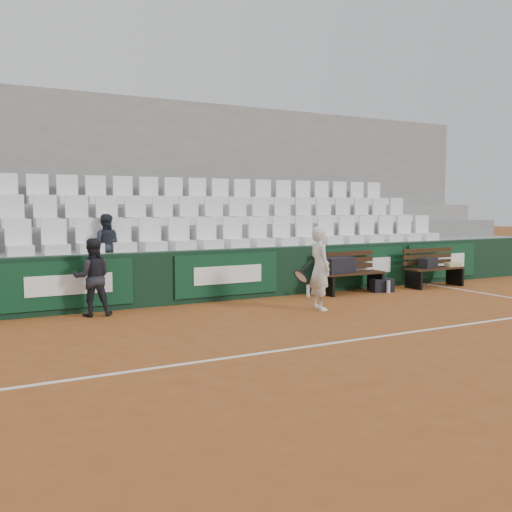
% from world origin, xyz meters
% --- Properties ---
extents(ground, '(80.00, 80.00, 0.00)m').
position_xyz_m(ground, '(0.00, 0.00, 0.00)').
color(ground, '#944E21').
rests_on(ground, ground).
extents(court_baseline, '(18.00, 0.06, 0.01)m').
position_xyz_m(court_baseline, '(0.00, 0.00, 0.00)').
color(court_baseline, white).
rests_on(court_baseline, ground).
extents(back_barrier, '(18.00, 0.34, 1.00)m').
position_xyz_m(back_barrier, '(0.07, 3.99, 0.50)').
color(back_barrier, black).
rests_on(back_barrier, ground).
extents(grandstand_tier_front, '(18.00, 0.95, 1.00)m').
position_xyz_m(grandstand_tier_front, '(0.00, 4.62, 0.50)').
color(grandstand_tier_front, gray).
rests_on(grandstand_tier_front, ground).
extents(grandstand_tier_mid, '(18.00, 0.95, 1.45)m').
position_xyz_m(grandstand_tier_mid, '(0.00, 5.58, 0.72)').
color(grandstand_tier_mid, gray).
rests_on(grandstand_tier_mid, ground).
extents(grandstand_tier_back, '(18.00, 0.95, 1.90)m').
position_xyz_m(grandstand_tier_back, '(0.00, 6.53, 0.95)').
color(grandstand_tier_back, gray).
rests_on(grandstand_tier_back, ground).
extents(grandstand_rear_wall, '(18.00, 0.30, 4.40)m').
position_xyz_m(grandstand_rear_wall, '(0.00, 7.15, 2.20)').
color(grandstand_rear_wall, gray).
rests_on(grandstand_rear_wall, ground).
extents(seat_row_front, '(11.90, 0.44, 0.63)m').
position_xyz_m(seat_row_front, '(0.00, 4.45, 1.31)').
color(seat_row_front, white).
rests_on(seat_row_front, grandstand_tier_front).
extents(seat_row_mid, '(11.90, 0.44, 0.63)m').
position_xyz_m(seat_row_mid, '(0.00, 5.40, 1.77)').
color(seat_row_mid, white).
rests_on(seat_row_mid, grandstand_tier_mid).
extents(seat_row_back, '(11.90, 0.44, 0.63)m').
position_xyz_m(seat_row_back, '(0.00, 6.35, 2.21)').
color(seat_row_back, white).
rests_on(seat_row_back, grandstand_tier_back).
extents(bench_left, '(1.50, 0.56, 0.45)m').
position_xyz_m(bench_left, '(2.55, 3.45, 0.23)').
color(bench_left, '#341E0F').
rests_on(bench_left, ground).
extents(bench_right, '(1.50, 0.56, 0.45)m').
position_xyz_m(bench_right, '(4.83, 3.30, 0.23)').
color(bench_right, '#321E0F').
rests_on(bench_right, ground).
extents(sports_bag_left, '(0.82, 0.48, 0.33)m').
position_xyz_m(sports_bag_left, '(2.22, 3.50, 0.61)').
color(sports_bag_left, black).
rests_on(sports_bag_left, bench_left).
extents(sports_bag_right, '(0.54, 0.36, 0.23)m').
position_xyz_m(sports_bag_right, '(4.62, 3.31, 0.56)').
color(sports_bag_right, black).
rests_on(sports_bag_right, bench_right).
extents(towel, '(0.36, 0.30, 0.09)m').
position_xyz_m(towel, '(5.35, 3.26, 0.49)').
color(towel, '#D0C487').
rests_on(towel, bench_right).
extents(sports_bag_ground, '(0.52, 0.38, 0.29)m').
position_xyz_m(sports_bag_ground, '(3.26, 3.31, 0.14)').
color(sports_bag_ground, black).
rests_on(sports_bag_ground, ground).
extents(water_bottle_near, '(0.07, 0.07, 0.25)m').
position_xyz_m(water_bottle_near, '(1.45, 3.49, 0.12)').
color(water_bottle_near, silver).
rests_on(water_bottle_near, ground).
extents(water_bottle_far, '(0.08, 0.08, 0.27)m').
position_xyz_m(water_bottle_far, '(3.26, 3.10, 0.13)').
color(water_bottle_far, silver).
rests_on(water_bottle_far, ground).
extents(tennis_player, '(0.71, 0.59, 1.50)m').
position_xyz_m(tennis_player, '(0.83, 2.19, 0.75)').
color(tennis_player, silver).
rests_on(tennis_player, ground).
extents(ball_kid, '(0.72, 0.60, 1.32)m').
position_xyz_m(ball_kid, '(-2.87, 3.52, 0.66)').
color(ball_kid, black).
rests_on(ball_kid, ground).
extents(spectator_c, '(0.69, 0.62, 1.16)m').
position_xyz_m(spectator_c, '(-2.41, 4.50, 1.58)').
color(spectator_c, '#212731').
rests_on(spectator_c, grandstand_tier_front).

